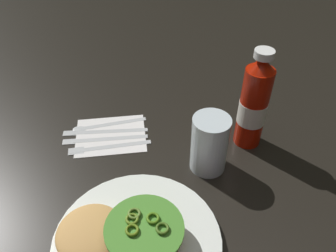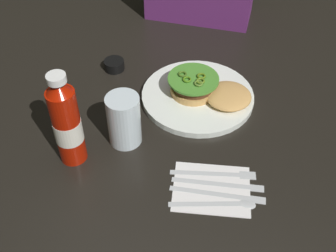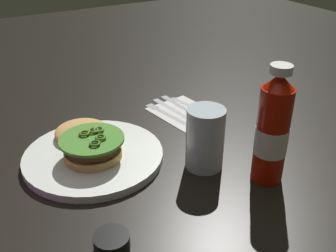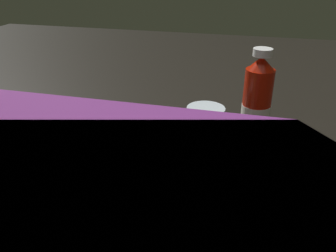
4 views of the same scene
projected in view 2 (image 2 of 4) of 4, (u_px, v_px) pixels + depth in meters
name	position (u px, v px, depth m)	size (l,w,h in m)	color
ground_plane	(152.00, 111.00, 1.10)	(3.00, 3.00, 0.00)	black
dinner_plate	(198.00, 96.00, 1.13)	(0.30, 0.30, 0.02)	white
burger_sandwich	(206.00, 89.00, 1.11)	(0.22, 0.13, 0.05)	tan
ketchup_bottle	(67.00, 123.00, 0.92)	(0.06, 0.06, 0.24)	#AA1605
water_glass	(124.00, 120.00, 0.99)	(0.08, 0.08, 0.13)	silver
condiment_cup	(114.00, 65.00, 1.22)	(0.06, 0.06, 0.03)	black
napkin	(211.00, 188.00, 0.93)	(0.17, 0.14, 0.00)	white
spoon_utensil	(225.00, 203.00, 0.90)	(0.18, 0.06, 0.00)	silver
steak_knife	(224.00, 194.00, 0.91)	(0.21, 0.03, 0.00)	silver
butter_knife	(224.00, 184.00, 0.93)	(0.20, 0.04, 0.00)	silver
fork_utensil	(221.00, 173.00, 0.95)	(0.19, 0.05, 0.00)	silver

